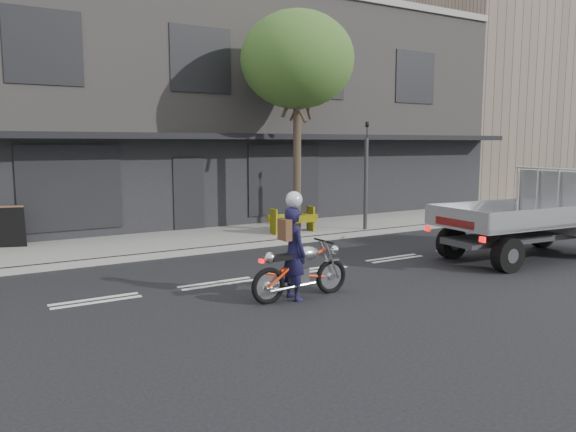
{
  "coord_description": "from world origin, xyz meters",
  "views": [
    {
      "loc": [
        -7.0,
        -10.26,
        2.84
      ],
      "look_at": [
        -0.4,
        0.5,
        1.2
      ],
      "focal_mm": 35.0,
      "sensor_mm": 36.0,
      "label": 1
    }
  ],
  "objects_px": {
    "rider": "(294,254)",
    "flatbed_ute": "(560,205)",
    "street_tree": "(297,61)",
    "construction_barrier": "(296,220)",
    "traffic_light_pole": "(366,182)",
    "sandwich_board": "(11,227)",
    "motorcycle": "(301,269)"
  },
  "relations": [
    {
      "from": "rider",
      "to": "flatbed_ute",
      "type": "distance_m",
      "value": 8.02
    },
    {
      "from": "street_tree",
      "to": "construction_barrier",
      "type": "distance_m",
      "value": 4.75
    },
    {
      "from": "street_tree",
      "to": "flatbed_ute",
      "type": "bearing_deg",
      "value": -55.25
    },
    {
      "from": "street_tree",
      "to": "rider",
      "type": "bearing_deg",
      "value": -122.91
    },
    {
      "from": "street_tree",
      "to": "rider",
      "type": "distance_m",
      "value": 8.38
    },
    {
      "from": "traffic_light_pole",
      "to": "construction_barrier",
      "type": "height_order",
      "value": "traffic_light_pole"
    },
    {
      "from": "street_tree",
      "to": "construction_barrier",
      "type": "bearing_deg",
      "value": -125.24
    },
    {
      "from": "rider",
      "to": "flatbed_ute",
      "type": "height_order",
      "value": "flatbed_ute"
    },
    {
      "from": "construction_barrier",
      "to": "traffic_light_pole",
      "type": "bearing_deg",
      "value": -11.93
    },
    {
      "from": "flatbed_ute",
      "to": "sandwich_board",
      "type": "relative_size",
      "value": 4.71
    },
    {
      "from": "motorcycle",
      "to": "flatbed_ute",
      "type": "xyz_separation_m",
      "value": [
        7.86,
        0.0,
        0.74
      ]
    },
    {
      "from": "rider",
      "to": "construction_barrier",
      "type": "relative_size",
      "value": 1.2
    },
    {
      "from": "street_tree",
      "to": "traffic_light_pole",
      "type": "bearing_deg",
      "value": -23.03
    },
    {
      "from": "traffic_light_pole",
      "to": "construction_barrier",
      "type": "bearing_deg",
      "value": 168.07
    },
    {
      "from": "street_tree",
      "to": "rider",
      "type": "height_order",
      "value": "street_tree"
    },
    {
      "from": "construction_barrier",
      "to": "sandwich_board",
      "type": "height_order",
      "value": "sandwich_board"
    },
    {
      "from": "flatbed_ute",
      "to": "rider",
      "type": "bearing_deg",
      "value": -175.51
    },
    {
      "from": "motorcycle",
      "to": "sandwich_board",
      "type": "height_order",
      "value": "sandwich_board"
    },
    {
      "from": "rider",
      "to": "sandwich_board",
      "type": "height_order",
      "value": "rider"
    },
    {
      "from": "traffic_light_pole",
      "to": "motorcycle",
      "type": "xyz_separation_m",
      "value": [
        -5.72,
        -5.12,
        -1.11
      ]
    },
    {
      "from": "traffic_light_pole",
      "to": "sandwich_board",
      "type": "relative_size",
      "value": 3.3
    },
    {
      "from": "street_tree",
      "to": "sandwich_board",
      "type": "distance_m",
      "value": 9.18
    },
    {
      "from": "street_tree",
      "to": "rider",
      "type": "xyz_separation_m",
      "value": [
        -3.87,
        -5.97,
        -4.43
      ]
    },
    {
      "from": "street_tree",
      "to": "traffic_light_pole",
      "type": "height_order",
      "value": "street_tree"
    },
    {
      "from": "traffic_light_pole",
      "to": "flatbed_ute",
      "type": "distance_m",
      "value": 5.57
    },
    {
      "from": "street_tree",
      "to": "sandwich_board",
      "type": "bearing_deg",
      "value": 169.21
    },
    {
      "from": "rider",
      "to": "flatbed_ute",
      "type": "relative_size",
      "value": 0.34
    },
    {
      "from": "construction_barrier",
      "to": "motorcycle",
      "type": "bearing_deg",
      "value": -121.65
    },
    {
      "from": "construction_barrier",
      "to": "flatbed_ute",
      "type": "bearing_deg",
      "value": -51.81
    },
    {
      "from": "motorcycle",
      "to": "rider",
      "type": "xyz_separation_m",
      "value": [
        -0.15,
        -0.0,
        0.31
      ]
    },
    {
      "from": "motorcycle",
      "to": "rider",
      "type": "relative_size",
      "value": 1.21
    },
    {
      "from": "traffic_light_pole",
      "to": "rider",
      "type": "bearing_deg",
      "value": -138.86
    }
  ]
}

